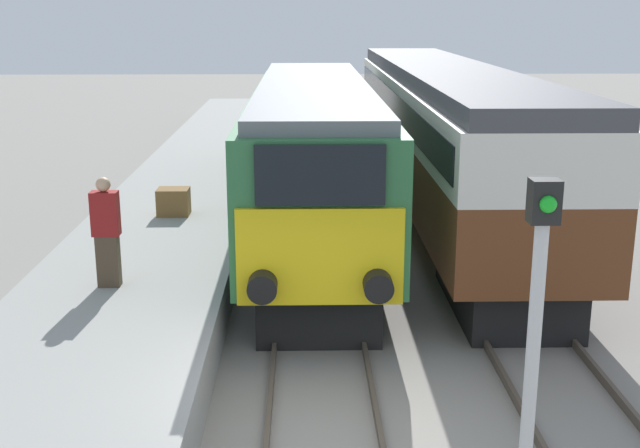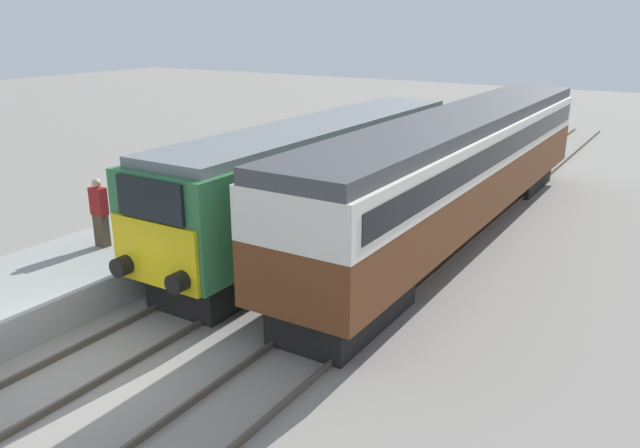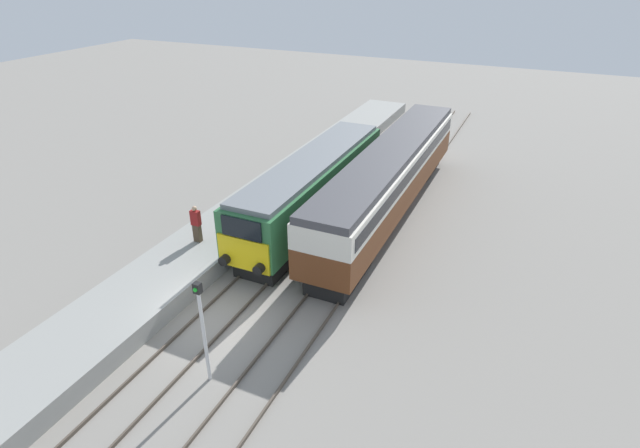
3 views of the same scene
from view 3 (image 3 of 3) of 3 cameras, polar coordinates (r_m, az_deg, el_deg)
ground_plane at (r=20.60m, az=-12.11°, el=-10.82°), size 120.00×120.00×0.00m
platform_left at (r=27.51m, az=-8.23°, el=1.16°), size 3.50×50.00×0.82m
rails_near_track at (r=23.92m, az=-5.23°, el=-4.00°), size 1.51×60.00×0.14m
rails_far_track at (r=22.66m, az=2.34°, el=-5.90°), size 1.50×60.00×0.14m
locomotive at (r=26.39m, az=-0.82°, el=4.26°), size 2.70×14.15×3.70m
passenger_carriage at (r=27.46m, az=8.02°, el=5.62°), size 2.75×18.66×3.90m
person_on_platform at (r=24.05m, az=-13.96°, el=0.02°), size 0.44×0.26×1.84m
signal_post at (r=16.73m, az=-13.28°, el=-11.13°), size 0.24×0.28×3.96m
luggage_crate at (r=27.61m, az=-7.35°, el=2.97°), size 0.70×0.56×0.60m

